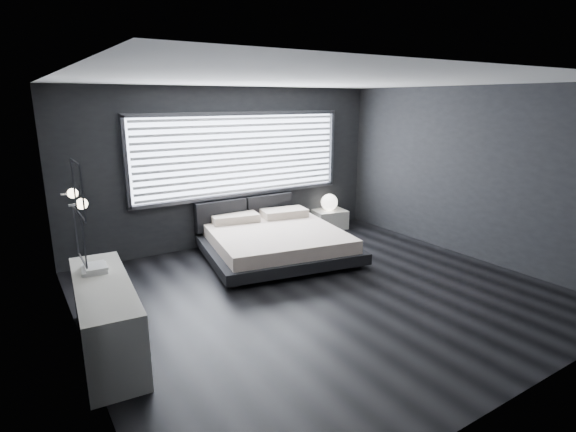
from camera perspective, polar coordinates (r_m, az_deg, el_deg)
room at (r=5.87m, az=4.49°, el=2.97°), size 6.04×6.00×2.80m
window at (r=8.21m, az=-5.85°, el=7.73°), size 4.14×0.09×1.52m
headboard at (r=8.35m, az=-5.39°, el=0.61°), size 1.96×0.16×0.52m
sconce_near at (r=4.77m, az=-24.74°, el=1.41°), size 0.18×0.11×0.11m
sconce_far at (r=5.35m, az=-25.70°, el=2.61°), size 0.18×0.11×0.11m
wall_art_upper at (r=4.12m, az=-25.12°, el=3.05°), size 0.01×0.48×0.48m
wall_art_lower at (r=4.47m, az=-24.93°, el=-2.34°), size 0.01×0.48×0.48m
bed at (r=7.55m, az=-1.62°, el=-3.13°), size 2.68×2.59×0.60m
nightstand at (r=9.30m, az=5.21°, el=-0.36°), size 0.73×0.64×0.38m
orb_lamp at (r=9.19m, az=5.26°, el=1.76°), size 0.34×0.34×0.34m
dresser at (r=5.16m, az=-22.08°, el=-11.74°), size 0.70×1.95×0.77m
book_stack at (r=5.35m, az=-23.32°, el=-6.10°), size 0.30×0.37×0.07m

